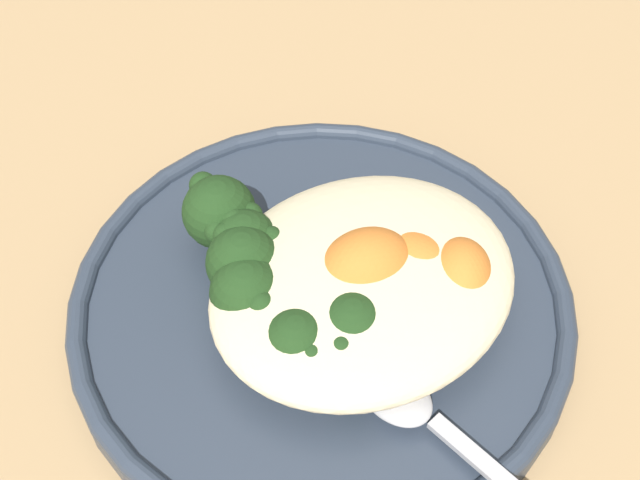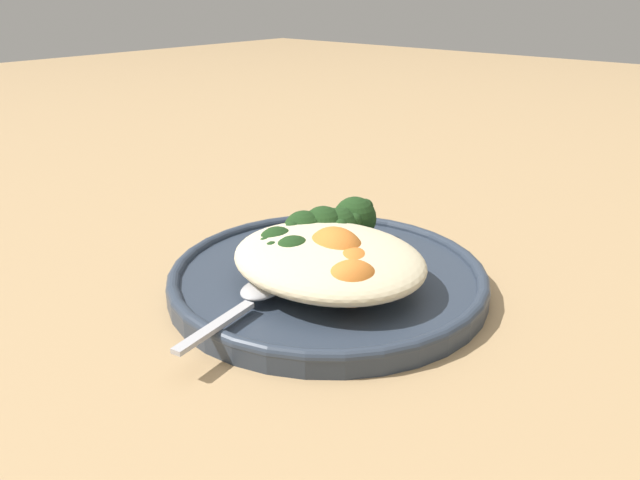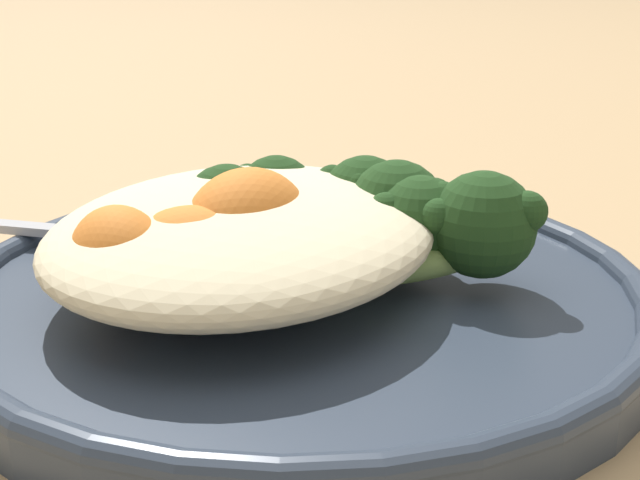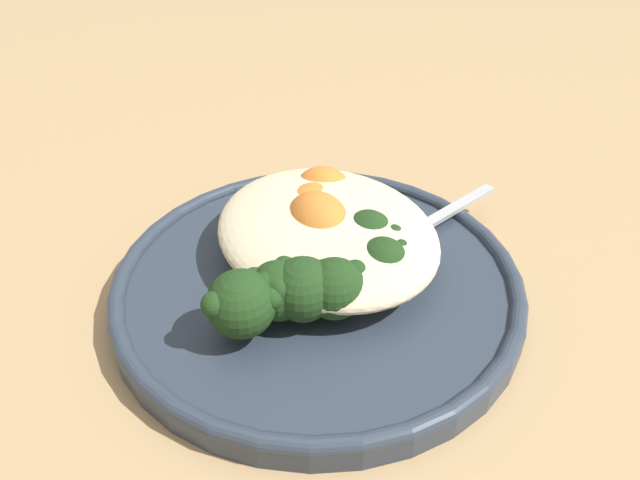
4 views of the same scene
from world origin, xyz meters
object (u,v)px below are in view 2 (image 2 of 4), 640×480
broccoli_stalk_6 (300,258)px  broccoli_stalk_0 (355,223)px  quinoa_mound (329,259)px  broccoli_stalk_1 (342,234)px  plate (328,277)px  broccoli_stalk_7 (297,268)px  spoon (256,297)px  broccoli_stalk_2 (327,232)px  sweet_potato_chunk_2 (352,270)px  broccoli_stalk_5 (287,250)px  sweet_potato_chunk_0 (352,284)px  broccoli_stalk_3 (310,236)px  broccoli_stalk_4 (313,256)px  sweet_potato_chunk_1 (336,254)px

broccoli_stalk_6 → broccoli_stalk_0: bearing=-130.2°
quinoa_mound → broccoli_stalk_1: (0.03, -0.05, -0.00)m
plate → broccoli_stalk_7: broccoli_stalk_7 is taller
plate → spoon: spoon is taller
broccoli_stalk_1 → broccoli_stalk_6: (-0.01, 0.07, 0.00)m
broccoli_stalk_2 → broccoli_stalk_0: bearing=-75.9°
broccoli_stalk_6 → sweet_potato_chunk_2: (-0.05, -0.01, 0.00)m
broccoli_stalk_5 → spoon: bearing=84.8°
broccoli_stalk_0 → spoon: size_ratio=0.77×
broccoli_stalk_1 → broccoli_stalk_2: (0.01, 0.01, 0.00)m
broccoli_stalk_6 → spoon: 0.06m
sweet_potato_chunk_0 → spoon: (0.06, 0.04, -0.02)m
broccoli_stalk_3 → broccoli_stalk_6: 0.05m
plate → broccoli_stalk_3: 0.04m
broccoli_stalk_0 → spoon: broccoli_stalk_0 is taller
broccoli_stalk_3 → sweet_potato_chunk_0: 0.11m
plate → sweet_potato_chunk_0: bearing=144.5°
plate → broccoli_stalk_0: 0.07m
broccoli_stalk_2 → spoon: broccoli_stalk_2 is taller
broccoli_stalk_5 → plate: bearing=-166.9°
broccoli_stalk_1 → broccoli_stalk_4: bearing=132.9°
broccoli_stalk_0 → broccoli_stalk_7: (-0.02, 0.10, -0.01)m
sweet_potato_chunk_0 → spoon: 0.08m
broccoli_stalk_7 → sweet_potato_chunk_0: sweet_potato_chunk_0 is taller
broccoli_stalk_0 → sweet_potato_chunk_1: 0.09m
broccoli_stalk_6 → sweet_potato_chunk_1: sweet_potato_chunk_1 is taller
quinoa_mound → sweet_potato_chunk_1: sweet_potato_chunk_1 is taller
broccoli_stalk_5 → sweet_potato_chunk_2: bearing=153.1°
sweet_potato_chunk_1 → broccoli_stalk_4: bearing=-5.9°
plate → broccoli_stalk_7: bearing=86.4°
plate → broccoli_stalk_1: bearing=-70.2°
spoon → sweet_potato_chunk_1: bearing=155.4°
quinoa_mound → broccoli_stalk_3: 0.06m
broccoli_stalk_7 → sweet_potato_chunk_2: bearing=142.4°
broccoli_stalk_7 → broccoli_stalk_0: bearing=-136.7°
plate → sweet_potato_chunk_1: sweet_potato_chunk_1 is taller
broccoli_stalk_0 → sweet_potato_chunk_2: bearing=178.5°
broccoli_stalk_5 → broccoli_stalk_3: bearing=-110.1°
broccoli_stalk_3 → broccoli_stalk_4: bearing=143.8°
sweet_potato_chunk_2 → spoon: bearing=54.9°
broccoli_stalk_5 → broccoli_stalk_6: bearing=133.3°
broccoli_stalk_0 → broccoli_stalk_5: (0.01, 0.09, -0.00)m
broccoli_stalk_3 → plate: bearing=166.5°
sweet_potato_chunk_2 → spoon: (0.05, 0.07, -0.01)m
broccoli_stalk_3 → sweet_potato_chunk_2: bearing=162.6°
broccoli_stalk_1 → sweet_potato_chunk_2: bearing=172.4°
broccoli_stalk_3 → sweet_potato_chunk_2: size_ratio=2.06×
quinoa_mound → broccoli_stalk_3: size_ratio=1.65×
sweet_potato_chunk_0 → broccoli_stalk_3: bearing=-30.7°
broccoli_stalk_4 → sweet_potato_chunk_0: bearing=131.0°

